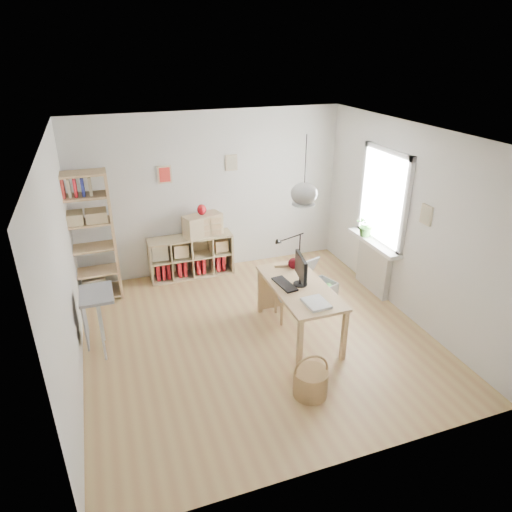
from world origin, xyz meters
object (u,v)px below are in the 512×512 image
object	(u,v)px
storage_chest	(316,287)
monitor	(301,269)
chair	(289,289)
cube_shelf	(190,259)
drawer_chest	(203,225)
tall_bookshelf	(86,233)
desk	(299,292)

from	to	relation	value
storage_chest	monitor	xyz separation A→B (m)	(-0.64, -0.77, 0.79)
chair	cube_shelf	bearing A→B (deg)	128.88
drawer_chest	tall_bookshelf	bearing A→B (deg)	171.10
storage_chest	drawer_chest	xyz separation A→B (m)	(-1.43, 1.40, 0.71)
tall_bookshelf	chair	bearing A→B (deg)	-29.38
chair	monitor	bearing A→B (deg)	-87.98
chair	storage_chest	world-z (taller)	chair
desk	monitor	xyz separation A→B (m)	(0.02, 0.02, 0.32)
desk	tall_bookshelf	xyz separation A→B (m)	(-2.59, 1.95, 0.43)
monitor	drawer_chest	xyz separation A→B (m)	(-0.79, 2.17, -0.08)
desk	tall_bookshelf	size ratio (longest dim) A/B	0.75
chair	monitor	distance (m)	0.69
cube_shelf	storage_chest	world-z (taller)	cube_shelf
cube_shelf	desk	bearing A→B (deg)	-65.39
chair	storage_chest	bearing A→B (deg)	36.46
tall_bookshelf	drawer_chest	xyz separation A→B (m)	(1.81, 0.24, -0.19)
tall_bookshelf	chair	xyz separation A→B (m)	(2.64, -1.49, -0.64)
storage_chest	monitor	distance (m)	1.28
storage_chest	desk	bearing A→B (deg)	-148.30
storage_chest	tall_bookshelf	bearing A→B (deg)	141.66
monitor	drawer_chest	distance (m)	2.31
monitor	cube_shelf	bearing A→B (deg)	125.34
tall_bookshelf	cube_shelf	bearing A→B (deg)	10.19
storage_chest	drawer_chest	size ratio (longest dim) A/B	1.19
tall_bookshelf	chair	size ratio (longest dim) A/B	2.54
cube_shelf	drawer_chest	size ratio (longest dim) A/B	2.23
desk	monitor	size ratio (longest dim) A/B	3.19
monitor	drawer_chest	bearing A→B (deg)	120.17
cube_shelf	tall_bookshelf	size ratio (longest dim) A/B	0.70
desk	drawer_chest	xyz separation A→B (m)	(-0.77, 2.19, 0.24)
tall_bookshelf	monitor	size ratio (longest dim) A/B	4.25
desk	chair	distance (m)	0.51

